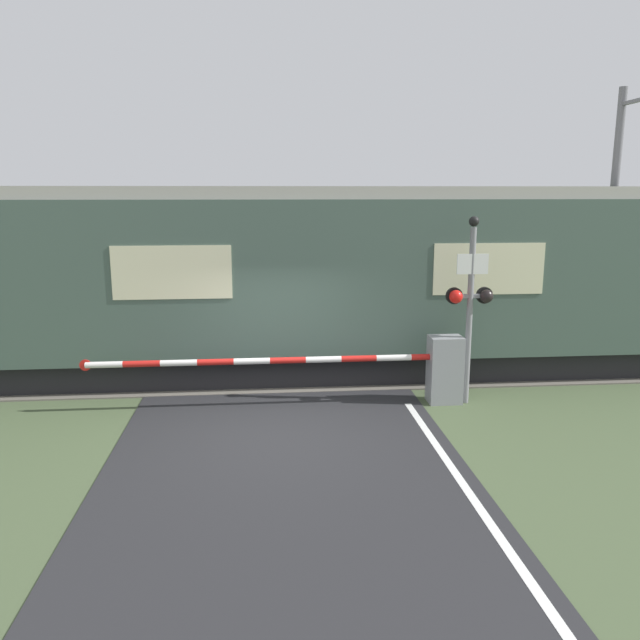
% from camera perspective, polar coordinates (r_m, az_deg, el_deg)
% --- Properties ---
extents(ground_plane, '(80.00, 80.00, 0.00)m').
position_cam_1_polar(ground_plane, '(10.38, -3.43, -9.97)').
color(ground_plane, '#475638').
extents(track_bed, '(36.00, 3.20, 0.13)m').
position_cam_1_polar(track_bed, '(13.62, -3.90, -4.56)').
color(track_bed, '#666056').
rests_on(track_bed, ground_plane).
extents(train, '(21.70, 3.12, 3.92)m').
position_cam_1_polar(train, '(13.31, -12.39, 3.55)').
color(train, black).
rests_on(train, ground_plane).
extents(crossing_barrier, '(6.80, 0.44, 1.24)m').
position_cam_1_polar(crossing_barrier, '(11.52, 8.41, -4.34)').
color(crossing_barrier, gray).
rests_on(crossing_barrier, ground_plane).
extents(signal_post, '(0.86, 0.26, 3.40)m').
position_cam_1_polar(signal_post, '(11.46, 13.59, 1.89)').
color(signal_post, gray).
rests_on(signal_post, ground_plane).
extents(catenary_pole, '(0.20, 1.90, 6.29)m').
position_cam_1_polar(catenary_pole, '(17.32, 25.22, 8.81)').
color(catenary_pole, slate).
rests_on(catenary_pole, ground_plane).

